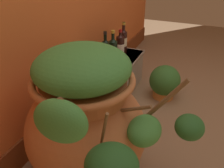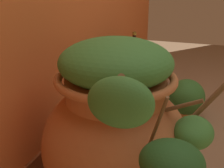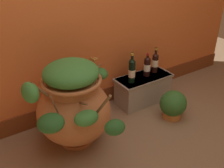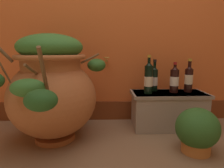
{
  "view_description": "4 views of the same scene",
  "coord_description": "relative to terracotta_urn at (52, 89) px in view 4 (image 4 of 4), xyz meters",
  "views": [
    {
      "loc": [
        -1.41,
        0.1,
        1.27
      ],
      "look_at": [
        -0.06,
        0.68,
        0.43
      ],
      "focal_mm": 37.03,
      "sensor_mm": 36.0,
      "label": 1
    },
    {
      "loc": [
        -1.64,
        0.27,
        1.12
      ],
      "look_at": [
        -0.02,
        0.84,
        0.47
      ],
      "focal_mm": 46.03,
      "sensor_mm": 36.0,
      "label": 2
    },
    {
      "loc": [
        -1.3,
        -1.23,
        1.76
      ],
      "look_at": [
        -0.02,
        0.73,
        0.47
      ],
      "focal_mm": 40.96,
      "sensor_mm": 36.0,
      "label": 3
    },
    {
      "loc": [
        -0.07,
        -0.85,
        0.74
      ],
      "look_at": [
        -0.02,
        0.87,
        0.43
      ],
      "focal_mm": 29.95,
      "sensor_mm": 36.0,
      "label": 4
    }
  ],
  "objects": [
    {
      "name": "wine_bottle_middle",
      "position": [
        1.08,
        0.23,
        0.04
      ],
      "size": [
        0.08,
        0.08,
        0.29
      ],
      "color": "black",
      "rests_on": "stone_ledge"
    },
    {
      "name": "wine_bottle_left",
      "position": [
        0.83,
        0.2,
        0.06
      ],
      "size": [
        0.08,
        0.08,
        0.36
      ],
      "color": "black",
      "rests_on": "stone_ledge"
    },
    {
      "name": "stone_ledge",
      "position": [
        1.04,
        0.22,
        -0.25
      ],
      "size": [
        0.71,
        0.32,
        0.35
      ],
      "color": "#9E9384",
      "rests_on": "ground_plane"
    },
    {
      "name": "terracotta_urn",
      "position": [
        0.0,
        0.0,
        0.0
      ],
      "size": [
        0.9,
        0.98,
        0.87
      ],
      "color": "#B26638",
      "rests_on": "ground_plane"
    },
    {
      "name": "wine_bottle_right",
      "position": [
        1.23,
        0.25,
        0.05
      ],
      "size": [
        0.08,
        0.08,
        0.32
      ],
      "color": "black",
      "rests_on": "stone_ledge"
    },
    {
      "name": "wine_bottle_back",
      "position": [
        0.91,
        0.31,
        0.04
      ],
      "size": [
        0.07,
        0.07,
        0.31
      ],
      "color": "black",
      "rests_on": "stone_ledge"
    },
    {
      "name": "potted_shrub",
      "position": [
        1.1,
        -0.23,
        -0.27
      ],
      "size": [
        0.31,
        0.29,
        0.34
      ],
      "color": "#CC7F3D",
      "rests_on": "ground_plane"
    }
  ]
}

